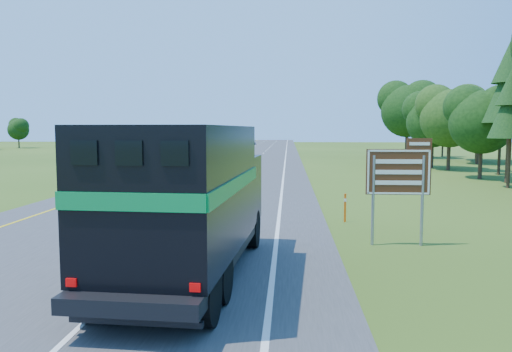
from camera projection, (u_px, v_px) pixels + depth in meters
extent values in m
cube|color=#38383A|center=(237.00, 163.00, 57.40)|extent=(15.00, 260.00, 0.04)
cube|color=yellow|center=(190.00, 163.00, 57.75)|extent=(0.15, 260.00, 0.01)
cube|color=white|center=(285.00, 163.00, 57.04)|extent=(0.15, 260.00, 0.01)
cylinder|color=black|center=(183.00, 227.00, 16.66)|extent=(0.46, 1.24, 1.22)
cylinder|color=black|center=(252.00, 229.00, 16.37)|extent=(0.46, 1.24, 1.22)
cylinder|color=black|center=(120.00, 272.00, 11.40)|extent=(0.46, 1.24, 1.22)
cylinder|color=black|center=(220.00, 276.00, 11.11)|extent=(0.46, 1.24, 1.22)
cylinder|color=black|center=(94.00, 291.00, 10.09)|extent=(0.46, 1.24, 1.22)
cylinder|color=black|center=(207.00, 296.00, 9.79)|extent=(0.46, 1.24, 1.22)
cube|color=black|center=(190.00, 250.00, 12.99)|extent=(3.21, 9.03, 0.31)
cube|color=black|center=(217.00, 188.00, 16.28)|extent=(2.84, 2.16, 2.11)
cube|color=black|center=(222.00, 169.00, 17.24)|extent=(2.44, 0.22, 0.67)
cube|color=black|center=(181.00, 189.00, 12.07)|extent=(3.17, 6.60, 3.05)
cube|color=#078135|center=(130.00, 202.00, 8.86)|extent=(2.77, 0.22, 0.33)
cube|color=#078135|center=(125.00, 182.00, 12.24)|extent=(0.45, 6.43, 0.33)
cube|color=#078135|center=(238.00, 184.00, 11.88)|extent=(0.45, 6.43, 0.33)
cube|color=black|center=(84.00, 153.00, 8.88)|extent=(0.50, 0.08, 0.44)
cube|color=black|center=(129.00, 153.00, 8.78)|extent=(0.50, 0.08, 0.44)
cube|color=black|center=(175.00, 153.00, 8.67)|extent=(0.50, 0.08, 0.44)
cube|color=black|center=(136.00, 321.00, 9.20)|extent=(2.56, 0.29, 0.11)
cube|color=#B20505|center=(71.00, 283.00, 9.15)|extent=(0.20, 0.06, 0.16)
cube|color=#B20505|center=(195.00, 288.00, 8.85)|extent=(0.20, 0.06, 0.16)
imported|color=white|center=(209.00, 155.00, 59.05)|extent=(3.45, 6.54, 1.75)
imported|color=silver|center=(252.00, 141.00, 128.67)|extent=(2.19, 4.81, 1.60)
cylinder|color=gray|center=(373.00, 200.00, 16.77)|extent=(0.10, 0.10, 3.05)
cylinder|color=gray|center=(422.00, 201.00, 16.65)|extent=(0.10, 0.10, 3.05)
cube|color=#4C2310|center=(398.00, 172.00, 16.62)|extent=(2.13, 0.07, 1.52)
cube|color=#4C2310|center=(419.00, 144.00, 16.49)|extent=(0.81, 0.06, 0.37)
cube|color=white|center=(399.00, 172.00, 16.58)|extent=(2.03, 0.02, 1.46)
cube|color=#FF580D|center=(345.00, 208.00, 21.04)|extent=(0.09, 0.04, 1.21)
cube|color=white|center=(345.00, 200.00, 21.01)|extent=(0.10, 0.06, 0.13)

